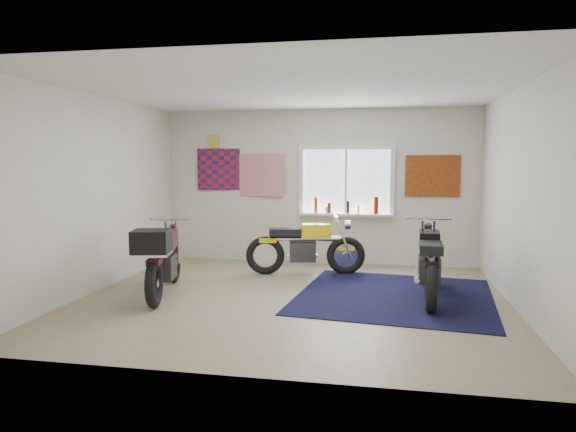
% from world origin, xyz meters
% --- Properties ---
extents(ground, '(5.50, 5.50, 0.00)m').
position_xyz_m(ground, '(0.00, 0.00, 0.00)').
color(ground, '#9E896B').
rests_on(ground, ground).
extents(room_shell, '(5.50, 5.50, 5.50)m').
position_xyz_m(room_shell, '(0.00, 0.00, 1.64)').
color(room_shell, white).
rests_on(room_shell, ground).
extents(navy_rug, '(2.77, 2.86, 0.01)m').
position_xyz_m(navy_rug, '(1.31, 0.38, 0.01)').
color(navy_rug, black).
rests_on(navy_rug, ground).
extents(window_assembly, '(1.66, 0.17, 1.26)m').
position_xyz_m(window_assembly, '(0.50, 2.47, 1.37)').
color(window_assembly, white).
rests_on(window_assembly, room_shell).
extents(oil_bottles, '(1.12, 0.09, 0.30)m').
position_xyz_m(oil_bottles, '(0.54, 2.40, 1.02)').
color(oil_bottles, '#8F5914').
rests_on(oil_bottles, window_assembly).
extents(flag_display, '(1.60, 0.10, 1.17)m').
position_xyz_m(flag_display, '(-1.90, 2.48, 2.15)').
color(flag_display, red).
rests_on(flag_display, room_shell).
extents(triumph_poster, '(0.90, 0.03, 0.70)m').
position_xyz_m(triumph_poster, '(1.95, 2.48, 1.55)').
color(triumph_poster, '#A54C14').
rests_on(triumph_poster, room_shell).
extents(yellow_triumph, '(1.89, 0.61, 0.96)m').
position_xyz_m(yellow_triumph, '(-0.07, 1.50, 0.42)').
color(yellow_triumph, black).
rests_on(yellow_triumph, ground).
extents(black_chrome_bike, '(0.61, 2.00, 1.02)m').
position_xyz_m(black_chrome_bike, '(1.75, 0.36, 0.45)').
color(black_chrome_bike, black).
rests_on(black_chrome_bike, navy_rug).
extents(maroon_tourer, '(0.82, 1.94, 0.99)m').
position_xyz_m(maroon_tourer, '(-1.72, -0.22, 0.51)').
color(maroon_tourer, black).
rests_on(maroon_tourer, ground).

